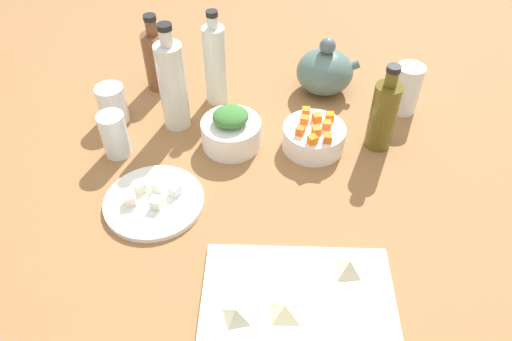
# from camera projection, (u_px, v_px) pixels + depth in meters

# --- Properties ---
(tabletop) EXTENTS (1.90, 1.90, 0.03)m
(tabletop) POSITION_uv_depth(u_px,v_px,m) (256.00, 193.00, 1.02)
(tabletop) COLOR #92643C
(tabletop) RESTS_ON ground
(cutting_board) EXTENTS (0.33, 0.20, 0.01)m
(cutting_board) POSITION_uv_depth(u_px,v_px,m) (298.00, 296.00, 0.82)
(cutting_board) COLOR silver
(cutting_board) RESTS_ON tabletop
(plate_tofu) EXTENTS (0.20, 0.20, 0.01)m
(plate_tofu) POSITION_uv_depth(u_px,v_px,m) (154.00, 202.00, 0.98)
(plate_tofu) COLOR white
(plate_tofu) RESTS_ON tabletop
(bowl_greens) EXTENTS (0.13, 0.13, 0.06)m
(bowl_greens) POSITION_uv_depth(u_px,v_px,m) (231.00, 133.00, 1.09)
(bowl_greens) COLOR white
(bowl_greens) RESTS_ON tabletop
(bowl_carrots) EXTENTS (0.14, 0.14, 0.05)m
(bowl_carrots) POSITION_uv_depth(u_px,v_px,m) (314.00, 137.00, 1.09)
(bowl_carrots) COLOR white
(bowl_carrots) RESTS_ON tabletop
(teapot) EXTENTS (0.16, 0.14, 0.15)m
(teapot) POSITION_uv_depth(u_px,v_px,m) (325.00, 71.00, 1.22)
(teapot) COLOR #4F6B66
(teapot) RESTS_ON tabletop
(bottle_0) EXTENTS (0.06, 0.06, 0.26)m
(bottle_0) POSITION_uv_depth(u_px,v_px,m) (173.00, 85.00, 1.09)
(bottle_0) COLOR silver
(bottle_0) RESTS_ON tabletop
(bottle_1) EXTENTS (0.05, 0.05, 0.24)m
(bottle_1) POSITION_uv_depth(u_px,v_px,m) (215.00, 64.00, 1.16)
(bottle_1) COLOR silver
(bottle_1) RESTS_ON tabletop
(bottle_2) EXTENTS (0.06, 0.06, 0.21)m
(bottle_2) POSITION_uv_depth(u_px,v_px,m) (383.00, 114.00, 1.05)
(bottle_2) COLOR brown
(bottle_2) RESTS_ON tabletop
(bottle_3) EXTENTS (0.06, 0.06, 0.20)m
(bottle_3) POSITION_uv_depth(u_px,v_px,m) (156.00, 59.00, 1.22)
(bottle_3) COLOR brown
(bottle_3) RESTS_ON tabletop
(drinking_glass_0) EXTENTS (0.06, 0.06, 0.11)m
(drinking_glass_0) POSITION_uv_depth(u_px,v_px,m) (114.00, 135.00, 1.05)
(drinking_glass_0) COLOR white
(drinking_glass_0) RESTS_ON tabletop
(drinking_glass_1) EXTENTS (0.07, 0.07, 0.12)m
(drinking_glass_1) POSITION_uv_depth(u_px,v_px,m) (406.00, 89.00, 1.16)
(drinking_glass_1) COLOR white
(drinking_glass_1) RESTS_ON tabletop
(drinking_glass_2) EXTENTS (0.07, 0.07, 0.09)m
(drinking_glass_2) POSITION_uv_depth(u_px,v_px,m) (112.00, 104.00, 1.15)
(drinking_glass_2) COLOR white
(drinking_glass_2) RESTS_ON tabletop
(carrot_cube_0) EXTENTS (0.02, 0.02, 0.02)m
(carrot_cube_0) POSITION_uv_depth(u_px,v_px,m) (327.00, 125.00, 1.06)
(carrot_cube_0) COLOR orange
(carrot_cube_0) RESTS_ON bowl_carrots
(carrot_cube_1) EXTENTS (0.02, 0.02, 0.02)m
(carrot_cube_1) POSITION_uv_depth(u_px,v_px,m) (316.00, 131.00, 1.05)
(carrot_cube_1) COLOR orange
(carrot_cube_1) RESTS_ON bowl_carrots
(carrot_cube_2) EXTENTS (0.02, 0.02, 0.02)m
(carrot_cube_2) POSITION_uv_depth(u_px,v_px,m) (300.00, 131.00, 1.05)
(carrot_cube_2) COLOR orange
(carrot_cube_2) RESTS_ON bowl_carrots
(carrot_cube_3) EXTENTS (0.02, 0.02, 0.02)m
(carrot_cube_3) POSITION_uv_depth(u_px,v_px,m) (305.00, 120.00, 1.07)
(carrot_cube_3) COLOR orange
(carrot_cube_3) RESTS_ON bowl_carrots
(carrot_cube_4) EXTENTS (0.02, 0.02, 0.02)m
(carrot_cube_4) POSITION_uv_depth(u_px,v_px,m) (306.00, 112.00, 1.09)
(carrot_cube_4) COLOR orange
(carrot_cube_4) RESTS_ON bowl_carrots
(carrot_cube_5) EXTENTS (0.02, 0.02, 0.02)m
(carrot_cube_5) POSITION_uv_depth(u_px,v_px,m) (317.00, 118.00, 1.08)
(carrot_cube_5) COLOR orange
(carrot_cube_5) RESTS_ON bowl_carrots
(carrot_cube_6) EXTENTS (0.02, 0.02, 0.02)m
(carrot_cube_6) POSITION_uv_depth(u_px,v_px,m) (330.00, 117.00, 1.08)
(carrot_cube_6) COLOR orange
(carrot_cube_6) RESTS_ON bowl_carrots
(carrot_cube_7) EXTENTS (0.02, 0.02, 0.02)m
(carrot_cube_7) POSITION_uv_depth(u_px,v_px,m) (328.00, 138.00, 1.03)
(carrot_cube_7) COLOR orange
(carrot_cube_7) RESTS_ON bowl_carrots
(carrot_cube_8) EXTENTS (0.02, 0.02, 0.02)m
(carrot_cube_8) POSITION_uv_depth(u_px,v_px,m) (312.00, 140.00, 1.03)
(carrot_cube_8) COLOR orange
(carrot_cube_8) RESTS_ON bowl_carrots
(chopped_greens_mound) EXTENTS (0.11, 0.11, 0.03)m
(chopped_greens_mound) POSITION_uv_depth(u_px,v_px,m) (231.00, 116.00, 1.06)
(chopped_greens_mound) COLOR #3A7635
(chopped_greens_mound) RESTS_ON bowl_greens
(tofu_cube_0) EXTENTS (0.03, 0.03, 0.02)m
(tofu_cube_0) POSITION_uv_depth(u_px,v_px,m) (156.00, 203.00, 0.95)
(tofu_cube_0) COLOR silver
(tofu_cube_0) RESTS_ON plate_tofu
(tofu_cube_1) EXTENTS (0.03, 0.03, 0.02)m
(tofu_cube_1) POSITION_uv_depth(u_px,v_px,m) (174.00, 190.00, 0.98)
(tofu_cube_1) COLOR white
(tofu_cube_1) RESTS_ON plate_tofu
(tofu_cube_2) EXTENTS (0.03, 0.03, 0.02)m
(tofu_cube_2) POSITION_uv_depth(u_px,v_px,m) (130.00, 199.00, 0.96)
(tofu_cube_2) COLOR white
(tofu_cube_2) RESTS_ON plate_tofu
(tofu_cube_3) EXTENTS (0.02, 0.02, 0.02)m
(tofu_cube_3) POSITION_uv_depth(u_px,v_px,m) (158.00, 185.00, 0.99)
(tofu_cube_3) COLOR white
(tofu_cube_3) RESTS_ON plate_tofu
(tofu_cube_4) EXTENTS (0.03, 0.03, 0.02)m
(tofu_cube_4) POSITION_uv_depth(u_px,v_px,m) (140.00, 187.00, 0.98)
(tofu_cube_4) COLOR white
(tofu_cube_4) RESTS_ON plate_tofu
(dumpling_0) EXTENTS (0.07, 0.07, 0.02)m
(dumpling_0) POSITION_uv_depth(u_px,v_px,m) (285.00, 309.00, 0.79)
(dumpling_0) COLOR beige
(dumpling_0) RESTS_ON cutting_board
(dumpling_1) EXTENTS (0.06, 0.06, 0.03)m
(dumpling_1) POSITION_uv_depth(u_px,v_px,m) (349.00, 266.00, 0.84)
(dumpling_1) COLOR beige
(dumpling_1) RESTS_ON cutting_board
(dumpling_2) EXTENTS (0.05, 0.05, 0.02)m
(dumpling_2) POSITION_uv_depth(u_px,v_px,m) (236.00, 314.00, 0.78)
(dumpling_2) COLOR beige
(dumpling_2) RESTS_ON cutting_board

